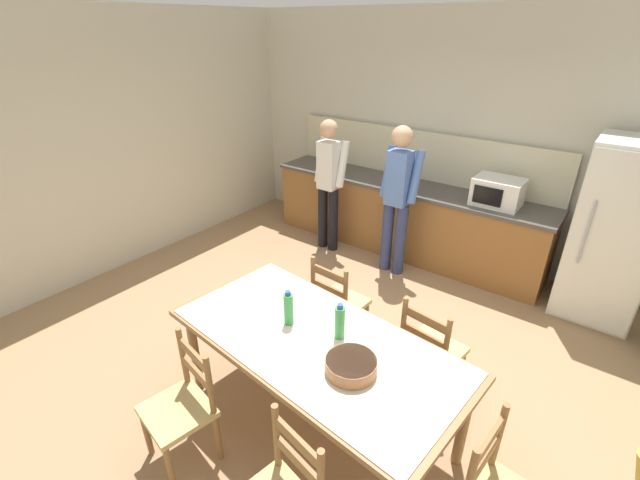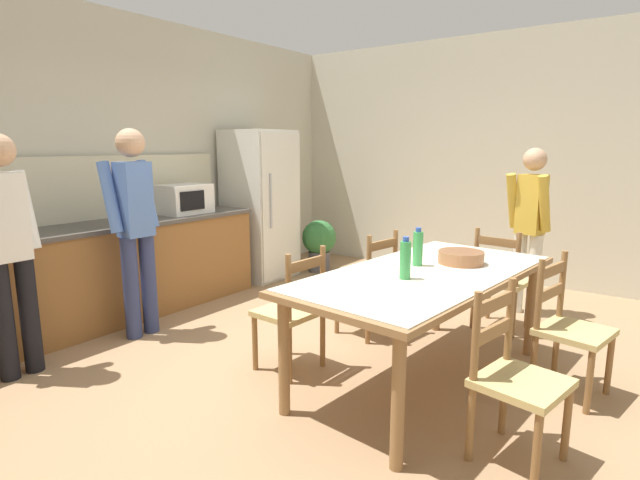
{
  "view_description": "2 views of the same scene",
  "coord_description": "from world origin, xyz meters",
  "px_view_note": "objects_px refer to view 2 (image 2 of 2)",
  "views": [
    {
      "loc": [
        1.56,
        -2.44,
        2.69
      ],
      "look_at": [
        -0.29,
        0.0,
        1.14
      ],
      "focal_mm": 24.0,
      "sensor_mm": 36.0,
      "label": 1
    },
    {
      "loc": [
        -2.88,
        -1.97,
        1.61
      ],
      "look_at": [
        -0.18,
        -0.01,
        0.98
      ],
      "focal_mm": 28.0,
      "sensor_mm": 36.0,
      "label": 2
    }
  ],
  "objects_px": {
    "dining_table": "(425,282)",
    "potted_plant": "(319,242)",
    "serving_bowl": "(461,256)",
    "person_at_counter": "(135,222)",
    "bottle_off_centre": "(418,248)",
    "chair_side_far_left": "(293,311)",
    "microwave": "(184,199)",
    "chair_side_near_left": "(515,378)",
    "person_at_sink": "(8,244)",
    "bottle_near_centre": "(405,260)",
    "person_by_table": "(530,223)",
    "chair_side_far_right": "(369,285)",
    "chair_side_near_right": "(569,329)",
    "refrigerator": "(260,205)",
    "chair_head_end": "(501,281)"
  },
  "relations": [
    {
      "from": "chair_side_far_left",
      "to": "chair_side_near_left",
      "type": "distance_m",
      "value": 1.59
    },
    {
      "from": "dining_table",
      "to": "person_by_table",
      "type": "xyz_separation_m",
      "value": [
        1.88,
        -0.2,
        0.19
      ]
    },
    {
      "from": "person_at_counter",
      "to": "person_by_table",
      "type": "xyz_separation_m",
      "value": [
        2.51,
        -2.53,
        -0.09
      ]
    },
    {
      "from": "microwave",
      "to": "serving_bowl",
      "type": "distance_m",
      "value": 2.96
    },
    {
      "from": "chair_side_near_left",
      "to": "chair_side_near_right",
      "type": "bearing_deg",
      "value": 5.09
    },
    {
      "from": "refrigerator",
      "to": "chair_side_far_right",
      "type": "bearing_deg",
      "value": -113.43
    },
    {
      "from": "chair_head_end",
      "to": "person_at_counter",
      "type": "bearing_deg",
      "value": 43.89
    },
    {
      "from": "person_at_sink",
      "to": "person_by_table",
      "type": "relative_size",
      "value": 1.06
    },
    {
      "from": "chair_side_far_left",
      "to": "chair_side_near_right",
      "type": "bearing_deg",
      "value": 118.76
    },
    {
      "from": "microwave",
      "to": "chair_side_near_right",
      "type": "relative_size",
      "value": 0.55
    },
    {
      "from": "bottle_off_centre",
      "to": "chair_side_far_left",
      "type": "xyz_separation_m",
      "value": [
        -0.51,
        0.72,
        -0.47
      ]
    },
    {
      "from": "dining_table",
      "to": "potted_plant",
      "type": "relative_size",
      "value": 3.25
    },
    {
      "from": "chair_side_near_right",
      "to": "bottle_off_centre",
      "type": "bearing_deg",
      "value": 117.18
    },
    {
      "from": "chair_side_far_right",
      "to": "chair_side_near_left",
      "type": "distance_m",
      "value": 1.84
    },
    {
      "from": "serving_bowl",
      "to": "chair_side_far_left",
      "type": "xyz_separation_m",
      "value": [
        -0.75,
        0.94,
        -0.39
      ]
    },
    {
      "from": "refrigerator",
      "to": "chair_side_near_left",
      "type": "xyz_separation_m",
      "value": [
        -1.98,
        -3.57,
        -0.46
      ]
    },
    {
      "from": "bottle_off_centre",
      "to": "person_by_table",
      "type": "bearing_deg",
      "value": -10.11
    },
    {
      "from": "serving_bowl",
      "to": "person_at_counter",
      "type": "relative_size",
      "value": 0.18
    },
    {
      "from": "bottle_off_centre",
      "to": "potted_plant",
      "type": "distance_m",
      "value": 3.05
    },
    {
      "from": "chair_side_far_right",
      "to": "chair_side_far_left",
      "type": "height_order",
      "value": "same"
    },
    {
      "from": "bottle_off_centre",
      "to": "chair_side_near_left",
      "type": "relative_size",
      "value": 0.3
    },
    {
      "from": "person_at_sink",
      "to": "bottle_near_centre",
      "type": "bearing_deg",
      "value": -150.07
    },
    {
      "from": "microwave",
      "to": "chair_side_far_right",
      "type": "relative_size",
      "value": 0.55
    },
    {
      "from": "chair_side_near_right",
      "to": "chair_side_near_left",
      "type": "relative_size",
      "value": 1.0
    },
    {
      "from": "bottle_near_centre",
      "to": "serving_bowl",
      "type": "distance_m",
      "value": 0.63
    },
    {
      "from": "microwave",
      "to": "chair_side_near_left",
      "type": "bearing_deg",
      "value": -103.24
    },
    {
      "from": "bottle_off_centre",
      "to": "chair_side_far_left",
      "type": "bearing_deg",
      "value": 125.18
    },
    {
      "from": "chair_side_far_left",
      "to": "person_at_counter",
      "type": "xyz_separation_m",
      "value": [
        -0.23,
        1.49,
        0.54
      ]
    },
    {
      "from": "chair_side_far_right",
      "to": "chair_side_near_right",
      "type": "distance_m",
      "value": 1.59
    },
    {
      "from": "person_at_sink",
      "to": "serving_bowl",
      "type": "bearing_deg",
      "value": -141.52
    },
    {
      "from": "potted_plant",
      "to": "chair_side_near_left",
      "type": "bearing_deg",
      "value": -129.73
    },
    {
      "from": "bottle_near_centre",
      "to": "potted_plant",
      "type": "distance_m",
      "value": 3.37
    },
    {
      "from": "dining_table",
      "to": "person_at_sink",
      "type": "height_order",
      "value": "person_at_sink"
    },
    {
      "from": "chair_side_far_left",
      "to": "potted_plant",
      "type": "distance_m",
      "value": 2.92
    },
    {
      "from": "bottle_near_centre",
      "to": "person_by_table",
      "type": "height_order",
      "value": "person_by_table"
    },
    {
      "from": "bottle_near_centre",
      "to": "chair_head_end",
      "type": "height_order",
      "value": "bottle_near_centre"
    },
    {
      "from": "refrigerator",
      "to": "dining_table",
      "type": "height_order",
      "value": "refrigerator"
    },
    {
      "from": "bottle_off_centre",
      "to": "person_at_counter",
      "type": "height_order",
      "value": "person_at_counter"
    },
    {
      "from": "microwave",
      "to": "chair_side_far_left",
      "type": "bearing_deg",
      "value": -109.14
    },
    {
      "from": "chair_head_end",
      "to": "chair_side_far_left",
      "type": "distance_m",
      "value": 1.97
    },
    {
      "from": "serving_bowl",
      "to": "person_at_sink",
      "type": "distance_m",
      "value": 3.14
    },
    {
      "from": "dining_table",
      "to": "potted_plant",
      "type": "height_order",
      "value": "dining_table"
    },
    {
      "from": "refrigerator",
      "to": "potted_plant",
      "type": "bearing_deg",
      "value": -34.07
    },
    {
      "from": "serving_bowl",
      "to": "person_at_sink",
      "type": "relative_size",
      "value": 0.19
    },
    {
      "from": "dining_table",
      "to": "serving_bowl",
      "type": "distance_m",
      "value": 0.39
    },
    {
      "from": "chair_side_far_right",
      "to": "chair_side_near_left",
      "type": "height_order",
      "value": "same"
    },
    {
      "from": "chair_side_near_right",
      "to": "chair_side_far_left",
      "type": "relative_size",
      "value": 1.0
    },
    {
      "from": "refrigerator",
      "to": "serving_bowl",
      "type": "xyz_separation_m",
      "value": [
        -1.09,
        -2.94,
        -0.06
      ]
    },
    {
      "from": "person_at_sink",
      "to": "chair_head_end",
      "type": "bearing_deg",
      "value": -130.21
    },
    {
      "from": "person_at_sink",
      "to": "chair_side_far_right",
      "type": "bearing_deg",
      "value": -126.86
    }
  ]
}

